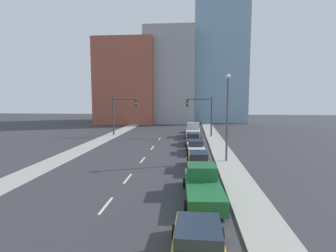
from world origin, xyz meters
The scene contains 20 objects.
sidewalk_left centered at (-8.22, 46.94, 0.06)m, with size 2.32×93.88×0.13m.
sidewalk_right centered at (8.22, 46.94, 0.06)m, with size 2.32×93.88×0.13m.
lane_stripe_at_14m centered at (0.00, 13.89, 0.00)m, with size 0.16×2.40×0.01m, color beige.
lane_stripe_at_19m centered at (0.00, 18.94, 0.00)m, with size 0.16×2.40×0.01m, color beige.
lane_stripe_at_25m centered at (0.00, 24.97, 0.00)m, with size 0.16×2.40×0.01m, color beige.
lane_stripe_at_31m centered at (0.00, 31.38, 0.00)m, with size 0.16×2.40×0.01m, color beige.
lane_stripe_at_38m centered at (0.00, 38.49, 0.00)m, with size 0.16×2.40×0.01m, color beige.
building_brick_left centered at (-11.17, 66.46, 10.03)m, with size 14.00×16.00×20.06m.
building_office_center centered at (-0.67, 70.46, 11.43)m, with size 12.00×20.00×22.87m.
building_glass_right centered at (11.85, 74.46, 19.24)m, with size 13.00×20.00×38.49m.
traffic_signal_left centered at (-6.72, 41.17, 4.08)m, with size 4.08×0.35×6.33m.
traffic_signal_right centered at (6.73, 41.17, 4.08)m, with size 4.08×0.35×6.33m.
street_lamp centered at (8.14, 24.94, 4.83)m, with size 0.44×0.44×8.32m.
sedan_yellow centered at (5.10, 9.14, 0.67)m, with size 2.23×4.79×1.48m.
pickup_truck_green centered at (5.51, 15.67, 0.76)m, with size 2.57×6.26×1.85m.
sedan_orange centered at (5.41, 22.12, 0.67)m, with size 2.05×4.81×1.48m.
sedan_white centered at (5.26, 28.94, 0.66)m, with size 2.22×4.65×1.44m.
sedan_brown centered at (5.02, 34.40, 0.68)m, with size 2.17×4.72×1.51m.
pickup_truck_silver centered at (5.02, 40.74, 0.91)m, with size 2.46×5.60×2.25m.
sedan_black centered at (5.32, 46.75, 0.65)m, with size 2.21×4.78×1.39m.
Camera 1 is at (4.83, -0.05, 6.06)m, focal length 28.00 mm.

